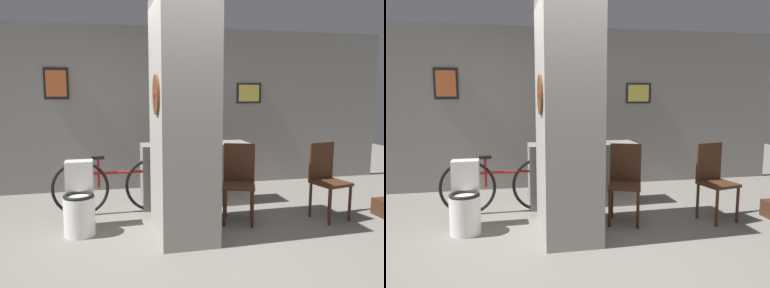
# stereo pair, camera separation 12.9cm
# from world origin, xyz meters

# --- Properties ---
(ground_plane) EXTENTS (14.00, 14.00, 0.00)m
(ground_plane) POSITION_xyz_m (0.00, 0.00, 0.00)
(ground_plane) COLOR slate
(wall_back) EXTENTS (8.00, 0.09, 2.60)m
(wall_back) POSITION_xyz_m (0.00, 2.63, 1.30)
(wall_back) COLOR gray
(wall_back) RESTS_ON ground_plane
(pillar_center) EXTENTS (0.63, 1.04, 2.60)m
(pillar_center) POSITION_xyz_m (-0.07, 0.52, 1.30)
(pillar_center) COLOR gray
(pillar_center) RESTS_ON ground_plane
(counter_shelf) EXTENTS (1.49, 0.44, 0.87)m
(counter_shelf) POSITION_xyz_m (0.32, 1.54, 0.43)
(counter_shelf) COLOR gray
(counter_shelf) RESTS_ON ground_plane
(toilet) EXTENTS (0.34, 0.50, 0.79)m
(toilet) POSITION_xyz_m (-1.20, 0.78, 0.34)
(toilet) COLOR white
(toilet) RESTS_ON ground_plane
(chair_near_pillar) EXTENTS (0.49, 0.49, 0.95)m
(chair_near_pillar) POSITION_xyz_m (0.68, 0.76, 0.52)
(chair_near_pillar) COLOR #422616
(chair_near_pillar) RESTS_ON ground_plane
(chair_by_doorway) EXTENTS (0.45, 0.45, 0.95)m
(chair_by_doorway) POSITION_xyz_m (1.79, 0.63, 0.52)
(chair_by_doorway) COLOR #422616
(chair_by_doorway) RESTS_ON ground_plane
(bicycle) EXTENTS (1.63, 0.42, 0.77)m
(bicycle) POSITION_xyz_m (-0.76, 1.37, 0.37)
(bicycle) COLOR black
(bicycle) RESTS_ON ground_plane
(bottle_tall) EXTENTS (0.07, 0.07, 0.34)m
(bottle_tall) POSITION_xyz_m (0.48, 1.53, 1.00)
(bottle_tall) COLOR olive
(bottle_tall) RESTS_ON counter_shelf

